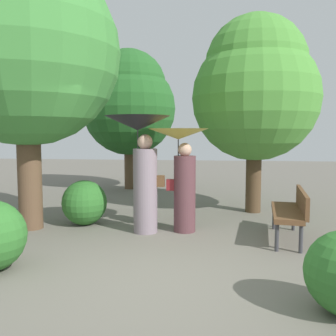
{
  "coord_description": "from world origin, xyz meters",
  "views": [
    {
      "loc": [
        0.85,
        -4.38,
        1.75
      ],
      "look_at": [
        0.0,
        2.54,
        1.11
      ],
      "focal_mm": 39.88,
      "sensor_mm": 36.0,
      "label": 1
    }
  ],
  "objects_px": {
    "tree_near_right": "(255,88)",
    "tree_mid_left": "(25,36)",
    "person_right": "(181,163)",
    "park_bench": "(292,209)",
    "tree_near_left": "(129,102)",
    "person_left": "(141,153)"
  },
  "relations": [
    {
      "from": "park_bench",
      "to": "tree_mid_left",
      "type": "height_order",
      "value": "tree_mid_left"
    },
    {
      "from": "park_bench",
      "to": "tree_mid_left",
      "type": "relative_size",
      "value": 0.29
    },
    {
      "from": "tree_near_right",
      "to": "tree_mid_left",
      "type": "distance_m",
      "value": 4.73
    },
    {
      "from": "person_left",
      "to": "tree_near_right",
      "type": "height_order",
      "value": "tree_near_right"
    },
    {
      "from": "tree_near_right",
      "to": "tree_mid_left",
      "type": "height_order",
      "value": "tree_mid_left"
    },
    {
      "from": "person_right",
      "to": "park_bench",
      "type": "relative_size",
      "value": 1.19
    },
    {
      "from": "person_left",
      "to": "tree_mid_left",
      "type": "height_order",
      "value": "tree_mid_left"
    },
    {
      "from": "person_right",
      "to": "tree_mid_left",
      "type": "height_order",
      "value": "tree_mid_left"
    },
    {
      "from": "tree_near_left",
      "to": "tree_near_right",
      "type": "distance_m",
      "value": 4.71
    },
    {
      "from": "park_bench",
      "to": "tree_near_left",
      "type": "height_order",
      "value": "tree_near_left"
    },
    {
      "from": "person_left",
      "to": "tree_mid_left",
      "type": "xyz_separation_m",
      "value": [
        -2.08,
        0.01,
        2.07
      ]
    },
    {
      "from": "person_left",
      "to": "tree_near_right",
      "type": "xyz_separation_m",
      "value": [
        2.15,
        2.0,
        1.35
      ]
    },
    {
      "from": "park_bench",
      "to": "person_left",
      "type": "bearing_deg",
      "value": -87.29
    },
    {
      "from": "person_left",
      "to": "park_bench",
      "type": "relative_size",
      "value": 1.33
    },
    {
      "from": "park_bench",
      "to": "tree_mid_left",
      "type": "xyz_separation_m",
      "value": [
        -4.62,
        0.2,
        2.96
      ]
    },
    {
      "from": "person_right",
      "to": "tree_near_left",
      "type": "height_order",
      "value": "tree_near_left"
    },
    {
      "from": "person_left",
      "to": "tree_near_left",
      "type": "xyz_separation_m",
      "value": [
        -1.38,
        5.13,
        1.34
      ]
    },
    {
      "from": "person_left",
      "to": "tree_mid_left",
      "type": "bearing_deg",
      "value": 87.25
    },
    {
      "from": "park_bench",
      "to": "tree_mid_left",
      "type": "distance_m",
      "value": 5.5
    },
    {
      "from": "person_left",
      "to": "tree_near_right",
      "type": "distance_m",
      "value": 3.23
    },
    {
      "from": "tree_near_right",
      "to": "person_right",
      "type": "bearing_deg",
      "value": -128.04
    },
    {
      "from": "person_right",
      "to": "park_bench",
      "type": "bearing_deg",
      "value": -102.91
    }
  ]
}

